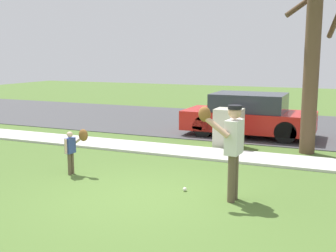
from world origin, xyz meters
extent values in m
plane|color=#4C6B2D|center=(0.00, 3.50, 0.00)|extent=(48.00, 48.00, 0.00)
cube|color=beige|center=(0.00, 3.60, 0.03)|extent=(36.00, 1.20, 0.06)
cube|color=#424244|center=(0.00, 8.60, 0.01)|extent=(36.00, 6.80, 0.02)
cylinder|color=brown|center=(1.60, 0.41, 0.42)|extent=(0.13, 0.13, 0.84)
cylinder|color=brown|center=(1.61, 0.57, 0.42)|extent=(0.13, 0.13, 0.84)
cube|color=silver|center=(1.60, 0.49, 1.14)|extent=(0.25, 0.42, 0.59)
sphere|color=tan|center=(1.60, 0.49, 1.56)|extent=(0.23, 0.23, 0.23)
cylinder|color=black|center=(1.60, 0.49, 1.65)|extent=(0.24, 0.24, 0.07)
cylinder|color=tan|center=(1.33, 0.26, 1.35)|extent=(0.52, 0.13, 0.40)
ellipsoid|color=brown|center=(1.14, 0.27, 1.53)|extent=(0.23, 0.15, 0.26)
cylinder|color=tan|center=(1.62, 0.74, 1.15)|extent=(0.10, 0.10, 0.56)
cylinder|color=brown|center=(-1.98, 0.78, 0.23)|extent=(0.07, 0.07, 0.47)
cylinder|color=brown|center=(-1.99, 0.69, 0.23)|extent=(0.07, 0.07, 0.47)
cube|color=#33478C|center=(-1.99, 0.74, 0.63)|extent=(0.14, 0.23, 0.33)
sphere|color=beige|center=(-1.99, 0.74, 0.87)|extent=(0.13, 0.13, 0.13)
cylinder|color=beige|center=(-1.84, 0.87, 0.75)|extent=(0.29, 0.07, 0.22)
ellipsoid|color=brown|center=(-1.73, 0.86, 0.85)|extent=(0.23, 0.15, 0.26)
cylinder|color=beige|center=(-2.00, 0.60, 0.64)|extent=(0.05, 0.05, 0.31)
sphere|color=white|center=(0.65, 0.64, 0.04)|extent=(0.07, 0.07, 0.07)
cube|color=beige|center=(0.41, 4.66, 0.54)|extent=(0.74, 0.63, 1.07)
cylinder|color=brown|center=(2.47, 4.79, 2.66)|extent=(0.39, 0.39, 5.33)
cylinder|color=brown|center=(2.24, 5.18, 3.89)|extent=(1.05, 0.69, 0.86)
cube|color=red|center=(0.56, 6.49, 0.50)|extent=(4.00, 1.75, 0.60)
cube|color=#2D333D|center=(0.56, 6.49, 1.07)|extent=(2.20, 1.61, 0.55)
cylinder|color=black|center=(-0.68, 5.72, 0.34)|extent=(0.64, 0.22, 0.64)
cylinder|color=black|center=(-0.68, 7.25, 0.34)|extent=(0.64, 0.22, 0.64)
cylinder|color=black|center=(1.80, 5.72, 0.34)|extent=(0.64, 0.22, 0.64)
cylinder|color=black|center=(1.80, 7.25, 0.34)|extent=(0.64, 0.22, 0.64)
camera|label=1|loc=(3.32, -6.43, 2.52)|focal=44.87mm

